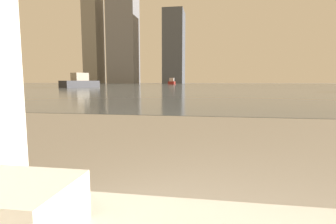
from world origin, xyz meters
The scene contains 7 objects.
towel_stack centered at (-0.22, 0.72, 0.63)m, with size 0.29×0.20×0.12m.
harbor_water centered at (0.00, 62.00, 0.01)m, with size 180.00×110.00×0.01m.
harbor_boat_0 centered at (-11.62, 80.35, 0.71)m, with size 2.02×5.33×1.97m.
harbor_boat_3 centered at (-18.72, 36.27, 0.76)m, with size 4.24×6.00×2.14m.
skyline_tower_0 centered at (-54.06, 118.00, 35.39)m, with size 6.85×9.77×70.78m.
skyline_tower_1 centered at (-39.64, 118.00, 20.48)m, with size 12.64×10.95×40.97m.
skyline_tower_2 centered at (-16.18, 118.00, 15.85)m, with size 8.72×12.62×31.70m.
Camera 1 is at (0.20, 0.26, 0.90)m, focal length 28.00 mm.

